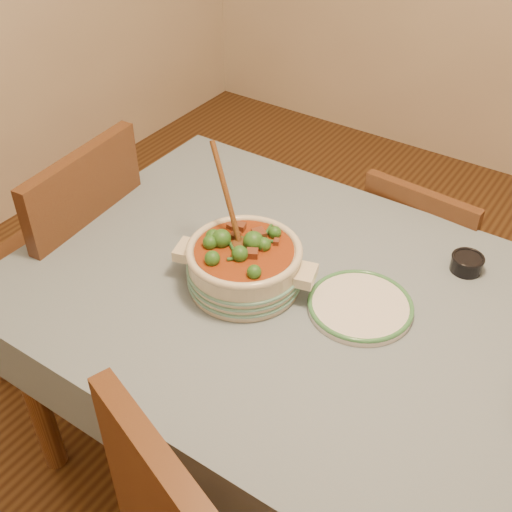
{
  "coord_description": "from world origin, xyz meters",
  "views": [
    {
      "loc": [
        0.52,
        -1.09,
        1.88
      ],
      "look_at": [
        -0.19,
        -0.04,
        0.86
      ],
      "focal_mm": 45.0,
      "sensor_mm": 36.0,
      "label": 1
    }
  ],
  "objects_px": {
    "white_plate": "(360,306)",
    "condiment_bowl": "(467,262)",
    "stew_casserole": "(244,262)",
    "chair_far": "(420,264)",
    "dining_table": "(323,332)",
    "chair_left": "(72,258)"
  },
  "relations": [
    {
      "from": "condiment_bowl",
      "to": "chair_far",
      "type": "distance_m",
      "value": 0.5
    },
    {
      "from": "stew_casserole",
      "to": "chair_far",
      "type": "xyz_separation_m",
      "value": [
        0.25,
        0.7,
        -0.37
      ]
    },
    {
      "from": "dining_table",
      "to": "stew_casserole",
      "type": "xyz_separation_m",
      "value": [
        -0.22,
        -0.05,
        0.17
      ]
    },
    {
      "from": "chair_far",
      "to": "chair_left",
      "type": "bearing_deg",
      "value": 42.26
    },
    {
      "from": "condiment_bowl",
      "to": "chair_far",
      "type": "height_order",
      "value": "chair_far"
    },
    {
      "from": "stew_casserole",
      "to": "white_plate",
      "type": "relative_size",
      "value": 1.15
    },
    {
      "from": "dining_table",
      "to": "condiment_bowl",
      "type": "bearing_deg",
      "value": 54.41
    },
    {
      "from": "condiment_bowl",
      "to": "chair_far",
      "type": "xyz_separation_m",
      "value": [
        -0.22,
        0.32,
        -0.32
      ]
    },
    {
      "from": "white_plate",
      "to": "condiment_bowl",
      "type": "distance_m",
      "value": 0.34
    },
    {
      "from": "stew_casserole",
      "to": "chair_far",
      "type": "relative_size",
      "value": 0.47
    },
    {
      "from": "dining_table",
      "to": "chair_far",
      "type": "bearing_deg",
      "value": 87.54
    },
    {
      "from": "chair_far",
      "to": "chair_left",
      "type": "height_order",
      "value": "chair_left"
    },
    {
      "from": "stew_casserole",
      "to": "white_plate",
      "type": "height_order",
      "value": "stew_casserole"
    },
    {
      "from": "white_plate",
      "to": "dining_table",
      "type": "bearing_deg",
      "value": -153.58
    },
    {
      "from": "condiment_bowl",
      "to": "white_plate",
      "type": "bearing_deg",
      "value": -118.87
    },
    {
      "from": "stew_casserole",
      "to": "dining_table",
      "type": "bearing_deg",
      "value": 11.81
    },
    {
      "from": "white_plate",
      "to": "condiment_bowl",
      "type": "height_order",
      "value": "condiment_bowl"
    },
    {
      "from": "white_plate",
      "to": "condiment_bowl",
      "type": "xyz_separation_m",
      "value": [
        0.17,
        0.3,
        0.01
      ]
    },
    {
      "from": "white_plate",
      "to": "condiment_bowl",
      "type": "bearing_deg",
      "value": 61.13
    },
    {
      "from": "white_plate",
      "to": "chair_left",
      "type": "xyz_separation_m",
      "value": [
        -0.98,
        -0.11,
        -0.22
      ]
    },
    {
      "from": "white_plate",
      "to": "chair_left",
      "type": "distance_m",
      "value": 1.01
    },
    {
      "from": "dining_table",
      "to": "white_plate",
      "type": "distance_m",
      "value": 0.13
    }
  ]
}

